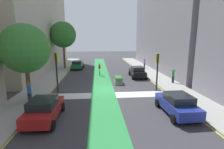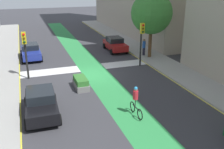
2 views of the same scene
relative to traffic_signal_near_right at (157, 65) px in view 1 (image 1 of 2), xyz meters
name	(u,v)px [view 1 (image 1 of 2)]	position (x,y,z in m)	size (l,w,h in m)	color
ground_plane	(107,89)	(-5.24, 0.76, -2.80)	(120.00, 120.00, 0.00)	#38383D
bike_lane_paint	(103,89)	(-5.73, 0.76, -2.80)	(2.40, 60.00, 0.01)	#2D8C47
crosswalk_band	(109,95)	(-5.24, -1.24, -2.80)	(12.00, 1.80, 0.01)	silver
sidewalk_left	(37,90)	(-12.74, 0.76, -2.73)	(3.00, 60.00, 0.15)	#9E9E99
curb_stripe_left	(52,91)	(-11.24, 0.76, -2.80)	(0.16, 60.00, 0.01)	yellow
sidewalk_right	(173,87)	(2.26, 0.76, -2.73)	(3.00, 60.00, 0.15)	#9E9E99
curb_stripe_right	(160,88)	(0.76, 0.76, -2.80)	(0.16, 60.00, 0.01)	yellow
traffic_signal_near_right	(157,65)	(0.00, 0.00, 0.00)	(0.35, 0.52, 3.98)	black
traffic_signal_near_left	(57,65)	(-10.37, -0.11, 0.09)	(0.35, 0.52, 4.13)	black
car_red_left_near	(44,109)	(-9.96, -6.29, -2.00)	(2.09, 4.23, 1.57)	#A51919
car_black_right_far	(137,72)	(-0.55, 6.61, -2.00)	(2.12, 4.25, 1.57)	black
car_blue_right_near	(177,104)	(-0.51, -6.11, -2.00)	(2.11, 4.24, 1.57)	navy
car_green_left_far	(78,65)	(-9.95, 14.55, -2.00)	(2.16, 4.27, 1.57)	#196033
cyclist_in_lane	(99,69)	(-5.99, 8.52, -1.83)	(0.32, 1.73, 1.86)	black
pedestrian_sidewalk_right_a	(173,75)	(3.01, 2.58, -1.72)	(0.34, 0.34, 1.81)	#262638
pedestrian_sidewalk_left_a	(29,92)	(-12.10, -3.04, -1.75)	(0.34, 0.34, 1.76)	#262638
pedestrian_sidewalk_right_b	(145,63)	(2.52, 14.05, -1.72)	(0.34, 0.34, 1.81)	#262638
street_tree_near	(25,49)	(-12.40, -2.27, 1.86)	(4.18, 4.18, 6.62)	brown
street_tree_far	(63,35)	(-12.29, 14.67, 3.38)	(4.59, 4.59, 8.35)	brown
median_planter	(118,80)	(-3.73, 3.31, -2.40)	(0.94, 2.02, 0.85)	slate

